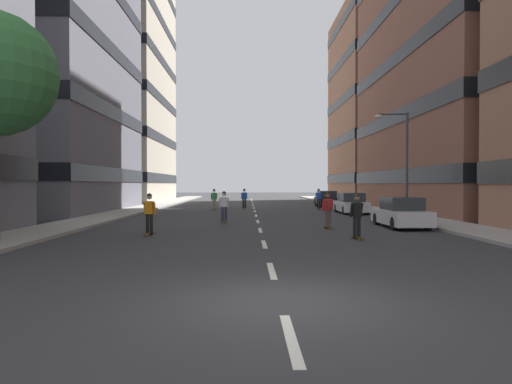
{
  "coord_description": "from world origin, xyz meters",
  "views": [
    {
      "loc": [
        -0.61,
        -8.35,
        2.16
      ],
      "look_at": [
        0.0,
        23.23,
        1.62
      ],
      "focal_mm": 31.99,
      "sensor_mm": 36.0,
      "label": 1
    }
  ],
  "objects_px": {
    "skater_1": "(244,198)",
    "skater_3": "(224,205)",
    "skater_6": "(357,214)",
    "parked_car_far": "(327,199)",
    "parked_car_mid": "(401,214)",
    "skater_5": "(328,208)",
    "skater_2": "(319,198)",
    "parked_car_near": "(351,204)",
    "skater_4": "(214,198)",
    "skater_0": "(149,212)",
    "streetlamp_right": "(401,153)"
  },
  "relations": [
    {
      "from": "streetlamp_right",
      "to": "skater_1",
      "type": "distance_m",
      "value": 15.64
    },
    {
      "from": "skater_1",
      "to": "skater_6",
      "type": "relative_size",
      "value": 1.0
    },
    {
      "from": "skater_0",
      "to": "skater_6",
      "type": "distance_m",
      "value": 8.63
    },
    {
      "from": "skater_4",
      "to": "skater_3",
      "type": "bearing_deg",
      "value": -83.45
    },
    {
      "from": "skater_5",
      "to": "skater_6",
      "type": "height_order",
      "value": "same"
    },
    {
      "from": "parked_car_near",
      "to": "skater_1",
      "type": "xyz_separation_m",
      "value": [
        -7.94,
        6.51,
        0.29
      ]
    },
    {
      "from": "parked_car_near",
      "to": "skater_2",
      "type": "relative_size",
      "value": 2.47
    },
    {
      "from": "skater_4",
      "to": "streetlamp_right",
      "type": "bearing_deg",
      "value": -39.66
    },
    {
      "from": "skater_1",
      "to": "skater_3",
      "type": "height_order",
      "value": "same"
    },
    {
      "from": "parked_car_far",
      "to": "skater_4",
      "type": "height_order",
      "value": "skater_4"
    },
    {
      "from": "skater_0",
      "to": "streetlamp_right",
      "type": "bearing_deg",
      "value": 32.82
    },
    {
      "from": "parked_car_near",
      "to": "streetlamp_right",
      "type": "height_order",
      "value": "streetlamp_right"
    },
    {
      "from": "skater_2",
      "to": "skater_5",
      "type": "xyz_separation_m",
      "value": [
        -2.24,
        -17.08,
        0.03
      ]
    },
    {
      "from": "parked_car_far",
      "to": "skater_2",
      "type": "relative_size",
      "value": 2.47
    },
    {
      "from": "parked_car_far",
      "to": "skater_3",
      "type": "xyz_separation_m",
      "value": [
        -8.97,
        -18.53,
        0.29
      ]
    },
    {
      "from": "skater_0",
      "to": "skater_4",
      "type": "relative_size",
      "value": 1.0
    },
    {
      "from": "parked_car_mid",
      "to": "parked_car_near",
      "type": "bearing_deg",
      "value": 90.0
    },
    {
      "from": "skater_0",
      "to": "skater_2",
      "type": "height_order",
      "value": "same"
    },
    {
      "from": "skater_0",
      "to": "skater_5",
      "type": "xyz_separation_m",
      "value": [
        8.07,
        2.55,
        0.03
      ]
    },
    {
      "from": "parked_car_mid",
      "to": "skater_0",
      "type": "height_order",
      "value": "skater_0"
    },
    {
      "from": "streetlamp_right",
      "to": "skater_4",
      "type": "distance_m",
      "value": 16.46
    },
    {
      "from": "skater_4",
      "to": "skater_5",
      "type": "xyz_separation_m",
      "value": [
        6.72,
        -16.66,
        0.03
      ]
    },
    {
      "from": "parked_car_near",
      "to": "skater_5",
      "type": "distance_m",
      "value": 12.14
    },
    {
      "from": "skater_0",
      "to": "skater_4",
      "type": "height_order",
      "value": "same"
    },
    {
      "from": "parked_car_near",
      "to": "skater_2",
      "type": "distance_m",
      "value": 5.76
    },
    {
      "from": "parked_car_far",
      "to": "skater_5",
      "type": "xyz_separation_m",
      "value": [
        -3.77,
        -21.94,
        0.32
      ]
    },
    {
      "from": "streetlamp_right",
      "to": "skater_3",
      "type": "distance_m",
      "value": 11.74
    },
    {
      "from": "skater_0",
      "to": "skater_1",
      "type": "height_order",
      "value": "same"
    },
    {
      "from": "parked_car_mid",
      "to": "skater_5",
      "type": "distance_m",
      "value": 3.83
    },
    {
      "from": "parked_car_near",
      "to": "skater_2",
      "type": "bearing_deg",
      "value": 105.4
    },
    {
      "from": "skater_0",
      "to": "skater_3",
      "type": "relative_size",
      "value": 1.0
    },
    {
      "from": "skater_5",
      "to": "parked_car_far",
      "type": "bearing_deg",
      "value": 80.25
    },
    {
      "from": "parked_car_mid",
      "to": "skater_2",
      "type": "relative_size",
      "value": 2.47
    },
    {
      "from": "skater_6",
      "to": "skater_5",
      "type": "bearing_deg",
      "value": 95.7
    },
    {
      "from": "skater_0",
      "to": "skater_1",
      "type": "relative_size",
      "value": 1.0
    },
    {
      "from": "parked_car_far",
      "to": "skater_3",
      "type": "relative_size",
      "value": 2.47
    },
    {
      "from": "parked_car_near",
      "to": "streetlamp_right",
      "type": "distance_m",
      "value": 6.52
    },
    {
      "from": "parked_car_far",
      "to": "skater_2",
      "type": "height_order",
      "value": "skater_2"
    },
    {
      "from": "parked_car_far",
      "to": "skater_0",
      "type": "bearing_deg",
      "value": -115.81
    },
    {
      "from": "skater_0",
      "to": "skater_4",
      "type": "distance_m",
      "value": 19.26
    },
    {
      "from": "parked_car_near",
      "to": "streetlamp_right",
      "type": "relative_size",
      "value": 0.68
    },
    {
      "from": "skater_0",
      "to": "skater_5",
      "type": "bearing_deg",
      "value": 17.51
    },
    {
      "from": "skater_2",
      "to": "skater_6",
      "type": "xyz_separation_m",
      "value": [
        -1.83,
        -21.19,
        0.0
      ]
    },
    {
      "from": "parked_car_far",
      "to": "skater_2",
      "type": "bearing_deg",
      "value": -107.44
    },
    {
      "from": "streetlamp_right",
      "to": "skater_1",
      "type": "relative_size",
      "value": 3.65
    },
    {
      "from": "skater_2",
      "to": "skater_5",
      "type": "distance_m",
      "value": 17.23
    },
    {
      "from": "parked_car_mid",
      "to": "skater_5",
      "type": "height_order",
      "value": "skater_5"
    },
    {
      "from": "parked_car_mid",
      "to": "parked_car_far",
      "type": "height_order",
      "value": "same"
    },
    {
      "from": "skater_2",
      "to": "skater_3",
      "type": "height_order",
      "value": "same"
    },
    {
      "from": "skater_4",
      "to": "parked_car_far",
      "type": "bearing_deg",
      "value": 26.71
    }
  ]
}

